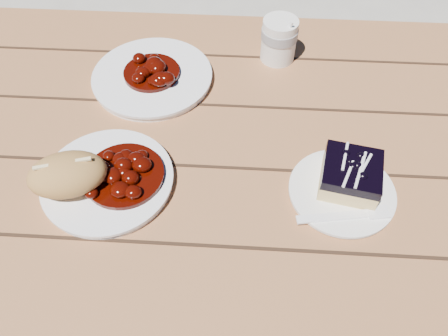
# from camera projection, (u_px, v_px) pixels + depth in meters

# --- Properties ---
(ground) EXTENTS (60.00, 60.00, 0.00)m
(ground) POSITION_uv_depth(u_px,v_px,m) (162.00, 283.00, 1.45)
(ground) COLOR #A4A094
(ground) RESTS_ON ground
(picnic_table) EXTENTS (2.00, 1.55, 0.75)m
(picnic_table) POSITION_uv_depth(u_px,v_px,m) (133.00, 179.00, 0.98)
(picnic_table) COLOR brown
(picnic_table) RESTS_ON ground
(main_plate) EXTENTS (0.23, 0.23, 0.02)m
(main_plate) POSITION_uv_depth(u_px,v_px,m) (108.00, 181.00, 0.77)
(main_plate) COLOR white
(main_plate) RESTS_ON picnic_table
(goulash_stew) EXTENTS (0.14, 0.14, 0.04)m
(goulash_stew) POSITION_uv_depth(u_px,v_px,m) (122.00, 170.00, 0.75)
(goulash_stew) COLOR #390702
(goulash_stew) RESTS_ON main_plate
(bread_roll) EXTENTS (0.15, 0.12, 0.07)m
(bread_roll) POSITION_uv_depth(u_px,v_px,m) (67.00, 175.00, 0.72)
(bread_roll) COLOR #B18144
(bread_roll) RESTS_ON main_plate
(dessert_plate) EXTENTS (0.18, 0.18, 0.01)m
(dessert_plate) POSITION_uv_depth(u_px,v_px,m) (342.00, 192.00, 0.76)
(dessert_plate) COLOR white
(dessert_plate) RESTS_ON picnic_table
(blueberry_cake) EXTENTS (0.11, 0.11, 0.06)m
(blueberry_cake) POSITION_uv_depth(u_px,v_px,m) (351.00, 175.00, 0.74)
(blueberry_cake) COLOR #EBCD80
(blueberry_cake) RESTS_ON dessert_plate
(fork_dessert) EXTENTS (0.16, 0.05, 0.00)m
(fork_dessert) POSITION_uv_depth(u_px,v_px,m) (334.00, 217.00, 0.72)
(fork_dessert) COLOR white
(fork_dessert) RESTS_ON dessert_plate
(coffee_cup) EXTENTS (0.08, 0.08, 0.10)m
(coffee_cup) POSITION_uv_depth(u_px,v_px,m) (279.00, 40.00, 0.95)
(coffee_cup) COLOR white
(coffee_cup) RESTS_ON picnic_table
(second_plate) EXTENTS (0.25, 0.25, 0.02)m
(second_plate) POSITION_uv_depth(u_px,v_px,m) (153.00, 77.00, 0.94)
(second_plate) COLOR white
(second_plate) RESTS_ON picnic_table
(second_stew) EXTENTS (0.12, 0.12, 0.04)m
(second_stew) POSITION_uv_depth(u_px,v_px,m) (151.00, 67.00, 0.91)
(second_stew) COLOR #390702
(second_stew) RESTS_ON second_plate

